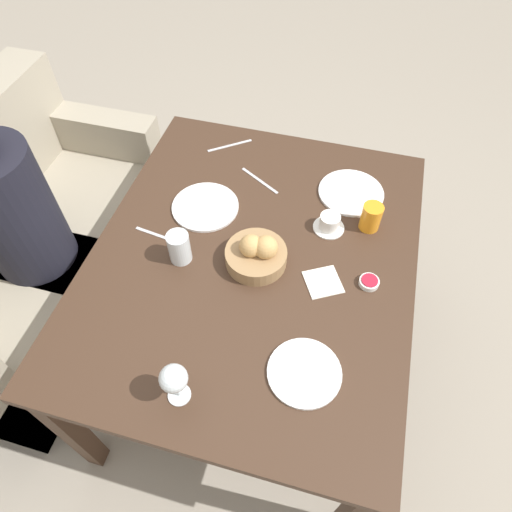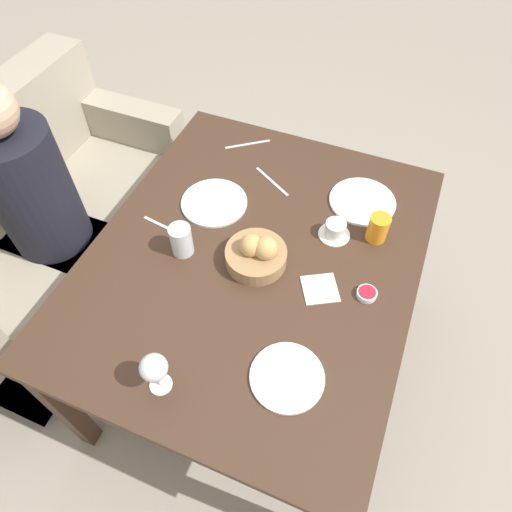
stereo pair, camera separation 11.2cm
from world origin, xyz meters
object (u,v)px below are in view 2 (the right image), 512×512
coffee_cup (335,230)px  wine_glass (154,369)px  couch (47,232)px  seated_person (50,226)px  plate_far_center (214,203)px  napkin (320,289)px  plate_near_left (287,377)px  fork_silver (272,181)px  jam_bowl_berry (367,294)px  juice_glass (378,228)px  water_tumbler (181,240)px  plate_near_right (362,201)px  spoon_coffee (161,224)px  bread_basket (257,254)px  knife_silver (248,144)px

coffee_cup → wine_glass: bearing=157.5°
couch → seated_person: size_ratio=1.21×
plate_far_center → napkin: size_ratio=1.63×
plate_near_left → coffee_cup: (0.56, 0.03, 0.02)m
plate_near_left → fork_silver: plate_near_left is taller
couch → jam_bowl_berry: (-0.08, -1.49, 0.45)m
seated_person → juice_glass: 1.36m
fork_silver → water_tumbler: bearing=159.8°
coffee_cup → fork_silver: coffee_cup is taller
plate_near_right → napkin: (-0.43, 0.03, -0.00)m
plate_far_center → seated_person: bearing=103.7°
coffee_cup → fork_silver: size_ratio=0.65×
spoon_coffee → plate_near_right: bearing=-59.4°
bread_basket → jam_bowl_berry: bearing=-88.9°
knife_silver → napkin: (-0.57, -0.49, 0.00)m
jam_bowl_berry → knife_silver: (0.54, 0.64, -0.01)m
plate_near_left → knife_silver: size_ratio=1.32×
bread_basket → fork_silver: bearing=13.4°
plate_near_left → spoon_coffee: 0.72m
seated_person → wine_glass: (-0.51, -0.88, 0.36)m
plate_near_right → juice_glass: 0.18m
plate_near_left → knife_silver: plate_near_left is taller
plate_far_center → napkin: 0.52m
seated_person → plate_near_right: size_ratio=4.83×
couch → plate_near_left: bearing=-107.7°
fork_silver → napkin: size_ratio=1.13×
plate_far_center → knife_silver: plate_far_center is taller
coffee_cup → plate_near_right: bearing=-15.2°
wine_glass → water_tumbler: bearing=20.2°
bread_basket → plate_far_center: (0.19, 0.25, -0.04)m
seated_person → fork_silver: bearing=-67.3°
juice_glass → fork_silver: juice_glass is taller
bread_basket → plate_far_center: size_ratio=0.84×
plate_near_left → coffee_cup: 0.56m
couch → water_tumbler: (-0.14, -0.87, 0.49)m
water_tumbler → knife_silver: water_tumbler is taller
plate_near_right → knife_silver: plate_near_right is taller
juice_glass → spoon_coffee: 0.76m
couch → spoon_coffee: couch is taller
bread_basket → wine_glass: 0.51m
plate_far_center → fork_silver: 0.25m
water_tumbler → napkin: water_tumbler is taller
knife_silver → napkin: 0.76m
bread_basket → knife_silver: size_ratio=1.28×
plate_far_center → juice_glass: juice_glass is taller
water_tumbler → coffee_cup: 0.53m
fork_silver → knife_silver: size_ratio=1.07×
water_tumbler → juice_glass: bearing=-62.7°
wine_glass → jam_bowl_berry: size_ratio=2.41×
juice_glass → wine_glass: (-0.75, 0.43, 0.06)m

